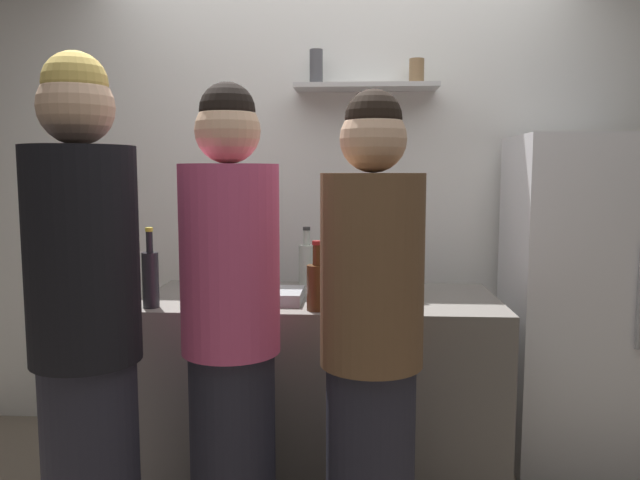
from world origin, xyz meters
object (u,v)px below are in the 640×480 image
at_px(person_brown_jacket, 371,352).
at_px(wine_bottle_dark_glass, 150,277).
at_px(baking_pan, 262,296).
at_px(wine_bottle_green_glass, 404,270).
at_px(utensil_holder, 398,273).
at_px(wine_bottle_amber_glass, 317,285).
at_px(wine_bottle_pale_glass, 307,263).
at_px(person_pink_top, 231,338).
at_px(water_bottle_plastic, 340,279).
at_px(refrigerator, 575,301).
at_px(person_blonde, 86,343).

bearing_deg(person_brown_jacket, wine_bottle_dark_glass, 131.21).
height_order(baking_pan, wine_bottle_green_glass, wine_bottle_green_glass).
height_order(utensil_holder, wine_bottle_dark_glass, wine_bottle_dark_glass).
height_order(wine_bottle_amber_glass, person_brown_jacket, person_brown_jacket).
xyz_separation_m(wine_bottle_pale_glass, person_brown_jacket, (0.29, -0.97, -0.15)).
bearing_deg(person_pink_top, wine_bottle_pale_glass, -126.78).
xyz_separation_m(person_pink_top, person_brown_jacket, (0.48, -0.06, -0.02)).
relative_size(wine_bottle_pale_glass, person_pink_top, 0.16).
relative_size(utensil_holder, water_bottle_plastic, 0.96).
height_order(refrigerator, person_brown_jacket, person_brown_jacket).
height_order(wine_bottle_dark_glass, wine_bottle_amber_glass, wine_bottle_dark_glass).
bearing_deg(wine_bottle_dark_glass, water_bottle_plastic, 7.53).
bearing_deg(baking_pan, utensil_holder, 32.73).
relative_size(utensil_holder, person_pink_top, 0.13).
xyz_separation_m(utensil_holder, wine_bottle_green_glass, (0.01, -0.25, 0.05)).
xyz_separation_m(wine_bottle_pale_glass, wine_bottle_amber_glass, (0.09, -0.57, -0.00)).
bearing_deg(wine_bottle_pale_glass, baking_pan, -110.47).
relative_size(wine_bottle_dark_glass, person_pink_top, 0.19).
xyz_separation_m(wine_bottle_green_glass, person_brown_jacket, (-0.16, -0.68, -0.16)).
bearing_deg(wine_bottle_green_glass, baking_pan, -167.54).
bearing_deg(person_brown_jacket, person_blonde, 166.28).
height_order(refrigerator, person_blonde, person_blonde).
bearing_deg(wine_bottle_pale_glass, utensil_holder, -4.23).
relative_size(utensil_holder, wine_bottle_dark_glass, 0.70).
xyz_separation_m(wine_bottle_dark_glass, person_pink_top, (0.40, -0.35, -0.15)).
bearing_deg(person_brown_jacket, wine_bottle_pale_glass, 83.16).
bearing_deg(baking_pan, water_bottle_plastic, -6.67).
relative_size(utensil_holder, wine_bottle_pale_glass, 0.81).
relative_size(baking_pan, person_pink_top, 0.20).
xyz_separation_m(utensil_holder, person_pink_top, (-0.63, -0.87, -0.09)).
bearing_deg(water_bottle_plastic, person_brown_jacket, -77.15).
relative_size(baking_pan, wine_bottle_amber_glass, 1.22).
bearing_deg(wine_bottle_amber_glass, person_blonde, -140.95).
distance_m(wine_bottle_dark_glass, wine_bottle_pale_glass, 0.81).
xyz_separation_m(wine_bottle_pale_glass, person_pink_top, (-0.19, -0.90, -0.13)).
distance_m(refrigerator, person_blonde, 2.25).
relative_size(baking_pan, wine_bottle_green_glass, 1.06).
xyz_separation_m(person_pink_top, person_blonde, (-0.41, -0.22, 0.04)).
distance_m(refrigerator, wine_bottle_green_glass, 0.95).
xyz_separation_m(utensil_holder, wine_bottle_pale_glass, (-0.44, 0.03, 0.04)).
xyz_separation_m(baking_pan, utensil_holder, (0.59, 0.38, 0.04)).
xyz_separation_m(refrigerator, person_pink_top, (-1.50, -0.97, 0.06)).
relative_size(water_bottle_plastic, person_pink_top, 0.14).
bearing_deg(wine_bottle_amber_glass, wine_bottle_green_glass, 38.12).
relative_size(person_pink_top, person_brown_jacket, 1.02).
bearing_deg(person_pink_top, baking_pan, -118.96).
height_order(wine_bottle_amber_glass, person_blonde, person_blonde).
distance_m(wine_bottle_green_glass, person_brown_jacket, 0.72).
distance_m(wine_bottle_green_glass, person_blonde, 1.35).
relative_size(person_pink_top, person_blonde, 0.97).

